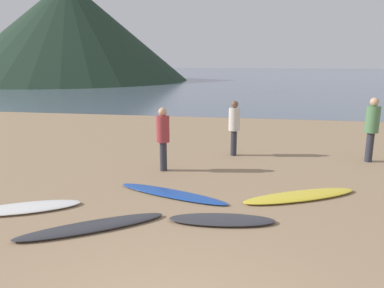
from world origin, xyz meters
name	(u,v)px	position (x,y,z in m)	size (l,w,h in m)	color
ground_plane	(230,144)	(0.00, 10.00, -0.10)	(120.00, 120.00, 0.20)	#997C5B
ocean_water	(252,75)	(0.00, 65.32, 0.00)	(140.00, 100.00, 0.01)	slate
headland_hill	(70,31)	(-23.75, 44.45, 6.45)	(31.03, 31.03, 12.90)	#1E3323
surfboard_0	(25,208)	(-3.49, 3.18, 0.04)	(2.06, 0.59, 0.09)	white
surfboard_1	(92,226)	(-1.86, 2.64, 0.05)	(2.56, 0.47, 0.09)	#333338
surfboard_2	(172,194)	(-0.86, 4.45, 0.03)	(2.63, 0.47, 0.07)	#1E479E
surfboard_3	(222,220)	(0.32, 3.29, 0.05)	(1.91, 0.54, 0.09)	#333338
surfboard_4	(300,196)	(1.85, 4.75, 0.04)	(2.65, 0.57, 0.09)	yellow
person_0	(372,124)	(4.08, 8.00, 1.08)	(0.37, 0.37, 1.83)	#2D2D38
person_1	(163,134)	(-1.48, 6.16, 0.98)	(0.34, 0.34, 1.66)	#2D2D38
person_2	(234,124)	(0.24, 8.04, 0.98)	(0.34, 0.34, 1.66)	#2D2D38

